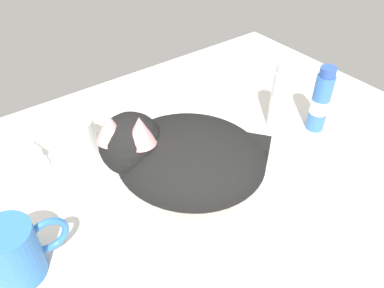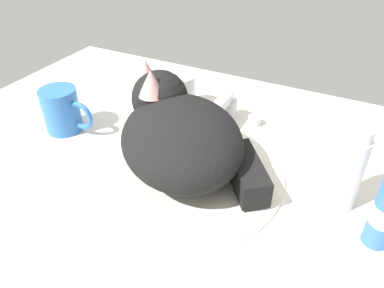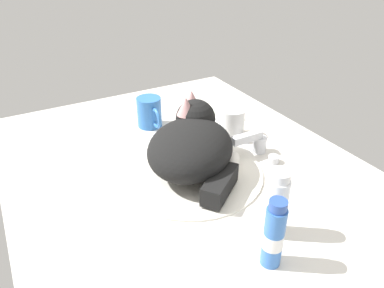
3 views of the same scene
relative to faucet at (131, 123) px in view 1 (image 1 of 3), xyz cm
name	(u,v)px [view 1 (image 1 of 3)]	position (x,y,z in cm)	size (l,w,h in cm)	color
ground_plane	(190,196)	(0.00, -19.46, -4.32)	(110.00, 82.50, 3.00)	silver
sink_basin	(190,188)	(0.00, -19.46, -2.32)	(34.80, 34.80, 1.00)	white
faucet	(131,123)	(0.00, 0.00, 0.00)	(14.67, 10.49, 6.40)	silver
cat	(181,156)	(-0.97, -18.34, 4.63)	(31.56, 30.62, 15.70)	black
coffee_mug	(15,252)	(-27.65, -17.93, 1.63)	(11.38, 7.19, 8.89)	#3372C6
rinse_cup	(77,139)	(-11.00, 0.07, 1.21)	(6.72, 6.72, 8.06)	white
soap_dish	(19,164)	(-21.19, 3.99, -2.22)	(9.00, 6.40, 1.20)	white
soap_bar	(17,157)	(-21.19, 3.99, -0.54)	(7.32, 4.99, 2.16)	silver
toothpaste_bottle	(281,98)	(25.37, -15.15, 3.73)	(4.10, 4.10, 14.05)	white
mouthwash_bottle	(321,101)	(30.92, -20.47, 3.58)	(3.64, 3.64, 13.74)	#3870C6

